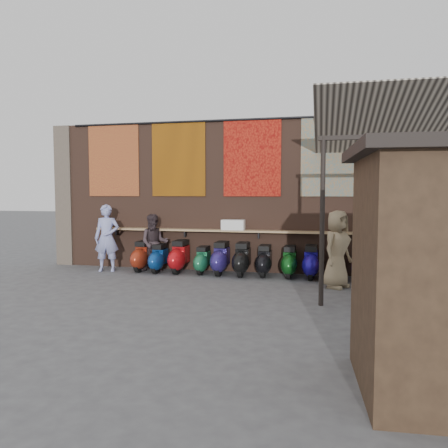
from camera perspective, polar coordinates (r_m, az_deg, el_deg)
name	(u,v)px	position (r m, az deg, el deg)	size (l,w,h in m)	color
ground	(219,293)	(9.27, -0.71, -8.94)	(70.00, 70.00, 0.00)	#474749
brick_wall	(242,196)	(11.68, 2.36, 3.65)	(10.00, 0.40, 4.00)	brown
pier_left	(68,196)	(13.61, -19.76, 3.48)	(0.50, 0.50, 4.00)	#4C4238
eating_counter	(239,231)	(11.36, 2.02, -0.91)	(8.00, 0.32, 0.05)	#9E7A51
shelf_box	(233,225)	(11.34, 1.21, -0.11)	(0.59, 0.28, 0.27)	white
tapestry_redgold	(114,160)	(12.66, -14.23, 8.09)	(1.50, 0.02, 2.00)	maroon
tapestry_sun	(178,159)	(11.92, -5.97, 8.45)	(1.50, 0.02, 2.00)	orange
tapestry_orange	(252,158)	(11.44, 3.67, 8.65)	(1.50, 0.02, 2.00)	#B62B16
tapestry_multi	(331,156)	(11.30, 13.85, 8.59)	(1.50, 0.02, 2.00)	teal
hang_rail	(241,120)	(11.60, 2.18, 13.46)	(0.06, 0.06, 9.50)	black
scooter_stool_0	(142,256)	(11.92, -10.60, -4.13)	(0.38, 0.84, 0.80)	maroon
scooter_stool_1	(159,258)	(11.65, -8.50, -4.45)	(0.35, 0.78, 0.74)	navy
scooter_stool_2	(180,257)	(11.52, -5.83, -4.25)	(0.40, 0.89, 0.84)	#B60E13
scooter_stool_3	(203,260)	(11.34, -2.81, -4.74)	(0.33, 0.74, 0.70)	#1A6840
scooter_stool_4	(221,258)	(11.21, -0.41, -4.49)	(0.39, 0.88, 0.83)	navy
scooter_stool_5	(242,259)	(11.06, 2.41, -4.62)	(0.39, 0.87, 0.83)	black
scooter_stool_6	(264,261)	(11.03, 5.30, -4.81)	(0.37, 0.81, 0.77)	black
scooter_stool_7	(290,262)	(10.95, 8.56, -4.91)	(0.37, 0.81, 0.77)	#0D4414
scooter_stool_8	(311,262)	(10.90, 11.28, -4.91)	(0.38, 0.84, 0.80)	#180C8D
scooter_stool_9	(335,263)	(10.92, 14.33, -5.01)	(0.37, 0.82, 0.78)	maroon
scooter_stool_10	(358,266)	(10.93, 17.12, -5.24)	(0.33, 0.74, 0.70)	#1C134A
diner_left	(107,238)	(12.03, -15.05, -1.76)	(0.65, 0.43, 1.79)	#8E96CF
diner_right	(154,243)	(11.70, -9.09, -2.46)	(0.74, 0.58, 1.53)	#34282C
shopper_navy	(405,258)	(9.68, 22.54, -4.13)	(0.89, 0.37, 1.52)	#1E1734
shopper_grey	(382,264)	(8.51, 19.99, -4.93)	(1.03, 0.59, 1.59)	slate
shopper_tan	(337,249)	(9.91, 14.55, -3.20)	(0.84, 0.54, 1.71)	#9A8462
stall_shelf	(447,291)	(6.02, 27.16, -7.80)	(1.89, 0.10, 0.06)	#473321
awning_canvas	(393,122)	(9.89, 21.22, 12.30)	(3.20, 3.40, 0.03)	beige
awning_ledger	(383,116)	(11.51, 20.08, 13.14)	(3.30, 0.08, 0.12)	#33261C
awning_header	(406,136)	(8.36, 22.67, 10.57)	(3.00, 0.08, 0.08)	black
awning_post_left	(322,222)	(8.20, 12.70, 0.21)	(0.09, 0.09, 3.10)	black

